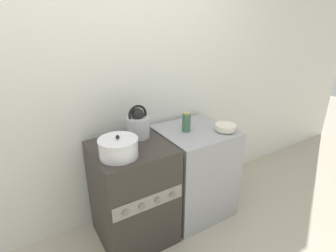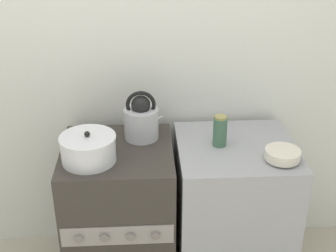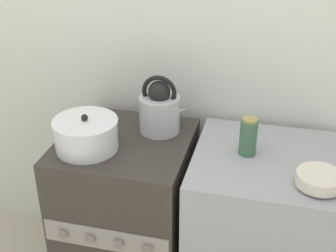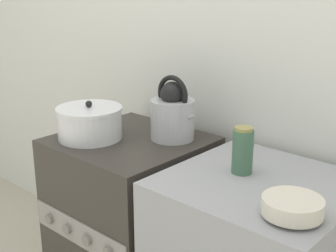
% 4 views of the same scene
% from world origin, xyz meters
% --- Properties ---
extents(wall_back, '(7.00, 0.06, 2.50)m').
position_xyz_m(wall_back, '(0.00, 0.67, 1.25)').
color(wall_back, silver).
rests_on(wall_back, ground_plane).
extents(stove, '(0.58, 0.59, 0.85)m').
position_xyz_m(stove, '(0.00, 0.28, 0.43)').
color(stove, '#332D28').
rests_on(stove, ground_plane).
extents(kettle, '(0.22, 0.18, 0.27)m').
position_xyz_m(kettle, '(0.13, 0.41, 0.96)').
color(kettle, '#B2B2B7').
rests_on(kettle, stove).
extents(cooking_pot, '(0.28, 0.28, 0.16)m').
position_xyz_m(cooking_pot, '(-0.13, 0.18, 0.92)').
color(cooking_pot, silver).
rests_on(cooking_pot, stove).
extents(enamel_bowl, '(0.18, 0.18, 0.06)m').
position_xyz_m(enamel_bowl, '(0.82, 0.14, 0.88)').
color(enamel_bowl, beige).
rests_on(enamel_bowl, counter).
extents(storage_jar, '(0.07, 0.07, 0.17)m').
position_xyz_m(storage_jar, '(0.54, 0.32, 0.93)').
color(storage_jar, '#3F664C').
rests_on(storage_jar, counter).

